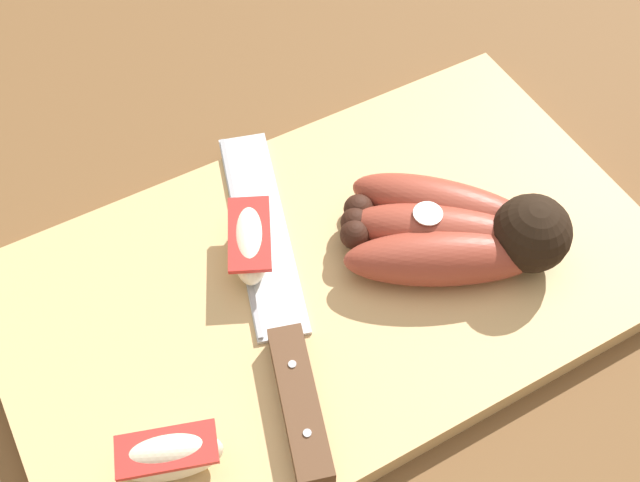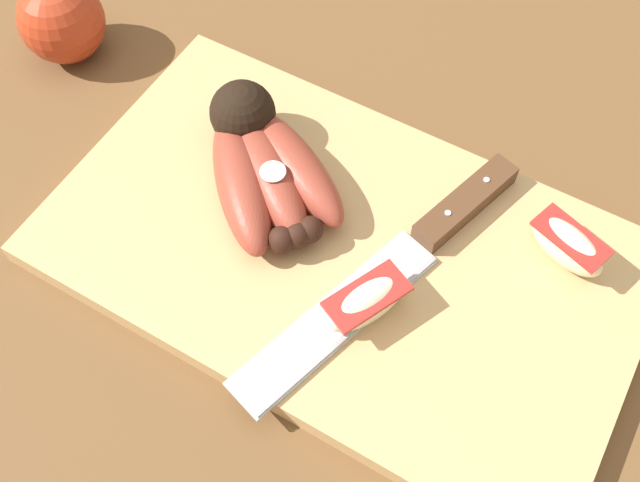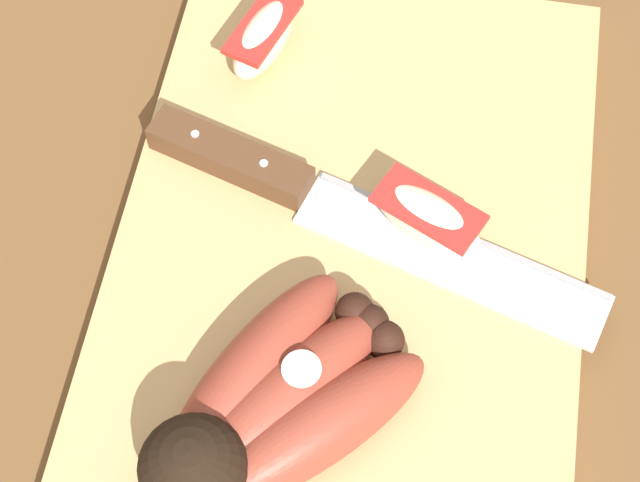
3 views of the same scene
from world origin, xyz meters
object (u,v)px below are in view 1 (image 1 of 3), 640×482
at_px(chefs_knife, 284,337).
at_px(apple_wedge_middle, 169,456).
at_px(apple_wedge_near, 250,242).
at_px(banana_bunch, 458,233).

relative_size(chefs_knife, apple_wedge_middle, 4.18).
bearing_deg(apple_wedge_near, banana_bunch, -27.08).
bearing_deg(chefs_knife, banana_bunch, 2.73).
height_order(banana_bunch, apple_wedge_middle, banana_bunch).
xyz_separation_m(banana_bunch, chefs_knife, (-0.14, -0.01, -0.01)).
xyz_separation_m(banana_bunch, apple_wedge_near, (-0.13, 0.06, -0.00)).
bearing_deg(banana_bunch, apple_wedge_middle, -168.07).
distance_m(chefs_knife, apple_wedge_near, 0.07).
xyz_separation_m(apple_wedge_near, apple_wedge_middle, (-0.11, -0.11, 0.00)).
bearing_deg(apple_wedge_near, apple_wedge_middle, -133.10).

